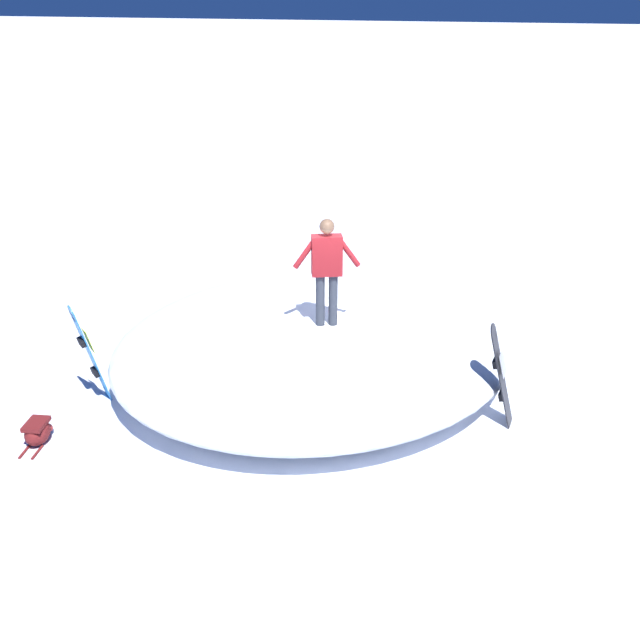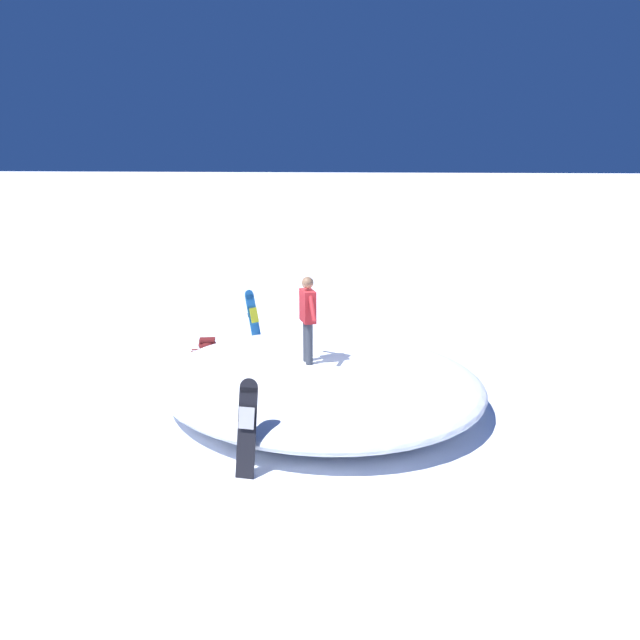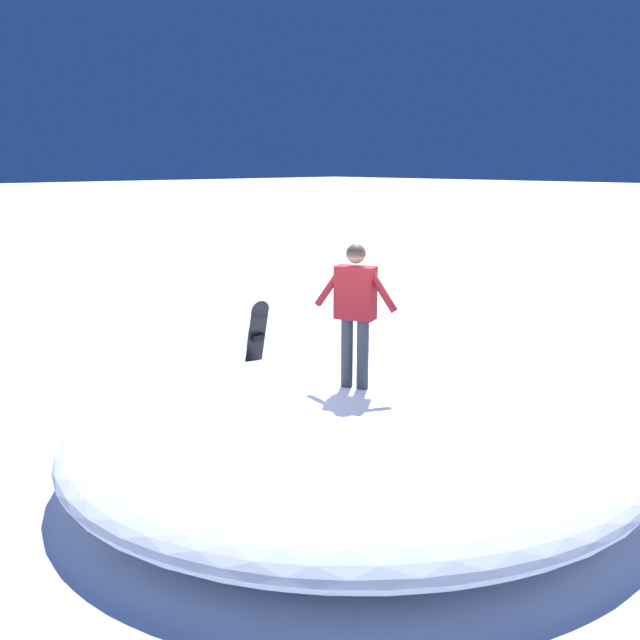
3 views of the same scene
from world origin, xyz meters
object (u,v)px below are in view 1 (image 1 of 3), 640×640
Objects in this scene: snowboarder_standing at (327,265)px; backpack_near at (38,431)px; snowboard_primary_upright at (500,373)px; snowboard_secondary_upright at (88,352)px.

snowboarder_standing reaches higher than backpack_near.
snowboard_primary_upright is 0.94× the size of snowboard_secondary_upright.
snowboarder_standing is 1.12× the size of snowboard_primary_upright.
snowboard_secondary_upright is at bearing 27.64° from snowboarder_standing.
snowboard_primary_upright is 6.51m from backpack_near.
snowboarder_standing is 1.05× the size of snowboard_secondary_upright.
snowboard_primary_upright is 2.15× the size of backpack_near.
snowboarder_standing is at bearing -139.14° from backpack_near.
snowboard_secondary_upright is (5.94, 1.01, 0.05)m from snowboard_primary_upright.
backpack_near is (3.36, 2.90, -1.74)m from snowboarder_standing.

